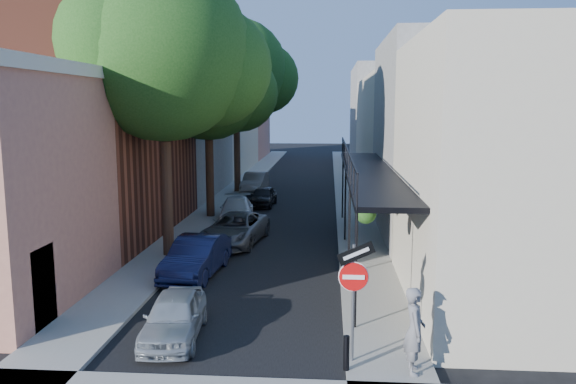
% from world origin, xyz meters
% --- Properties ---
extents(ground, '(160.00, 160.00, 0.00)m').
position_xyz_m(ground, '(0.00, 0.00, 0.00)').
color(ground, black).
rests_on(ground, ground).
extents(road_surface, '(6.00, 64.00, 0.01)m').
position_xyz_m(road_surface, '(0.00, 30.00, 0.01)').
color(road_surface, black).
rests_on(road_surface, ground).
extents(sidewalk_left, '(2.00, 64.00, 0.12)m').
position_xyz_m(sidewalk_left, '(-4.00, 30.00, 0.06)').
color(sidewalk_left, gray).
rests_on(sidewalk_left, ground).
extents(sidewalk_right, '(2.00, 64.00, 0.12)m').
position_xyz_m(sidewalk_right, '(4.00, 30.00, 0.06)').
color(sidewalk_right, gray).
rests_on(sidewalk_right, ground).
extents(buildings_left, '(10.10, 59.10, 12.00)m').
position_xyz_m(buildings_left, '(-9.30, 28.76, 4.94)').
color(buildings_left, tan).
rests_on(buildings_left, ground).
extents(buildings_right, '(9.80, 55.00, 10.00)m').
position_xyz_m(buildings_right, '(8.99, 29.49, 4.42)').
color(buildings_right, '#BEB49C').
rests_on(buildings_right, ground).
extents(sign_post, '(0.89, 0.17, 2.99)m').
position_xyz_m(sign_post, '(3.16, 0.97, 2.04)').
color(sign_post, '#595B60').
rests_on(sign_post, ground).
extents(bollard, '(0.14, 0.14, 0.80)m').
position_xyz_m(bollard, '(3.00, 0.50, 0.52)').
color(bollard, black).
rests_on(bollard, sidewalk_right).
extents(oak_near, '(7.48, 6.80, 11.42)m').
position_xyz_m(oak_near, '(-3.37, 10.26, 7.88)').
color(oak_near, '#362115').
rests_on(oak_near, ground).
extents(oak_mid, '(6.60, 6.00, 10.20)m').
position_xyz_m(oak_mid, '(-3.42, 18.23, 7.06)').
color(oak_mid, '#362115').
rests_on(oak_mid, ground).
extents(oak_far, '(7.70, 7.00, 11.90)m').
position_xyz_m(oak_far, '(-3.35, 27.27, 8.26)').
color(oak_far, '#362115').
rests_on(oak_far, ground).
extents(parked_car_a, '(1.69, 3.60, 1.19)m').
position_xyz_m(parked_car_a, '(-1.40, 2.20, 0.60)').
color(parked_car_a, '#8C959C').
rests_on(parked_car_a, ground).
extents(parked_car_b, '(1.84, 4.33, 1.39)m').
position_xyz_m(parked_car_b, '(-2.10, 7.63, 0.69)').
color(parked_car_b, '#12173A').
rests_on(parked_car_b, ground).
extents(parked_car_c, '(2.78, 4.98, 1.32)m').
position_xyz_m(parked_car_c, '(-1.51, 12.41, 0.66)').
color(parked_car_c, '#53565B').
rests_on(parked_car_c, ground).
extents(parked_car_d, '(2.28, 4.41, 1.22)m').
position_xyz_m(parked_car_d, '(-2.23, 17.19, 0.61)').
color(parked_car_d, silver).
rests_on(parked_car_d, ground).
extents(parked_car_e, '(1.55, 3.52, 1.18)m').
position_xyz_m(parked_car_e, '(-1.40, 21.90, 0.59)').
color(parked_car_e, black).
rests_on(parked_car_e, ground).
extents(parked_car_f, '(1.63, 4.25, 1.38)m').
position_xyz_m(parked_car_f, '(-2.60, 27.24, 0.69)').
color(parked_car_f, slate).
rests_on(parked_car_f, ground).
extents(pedestrian, '(0.47, 0.72, 1.96)m').
position_xyz_m(pedestrian, '(4.49, 0.50, 1.10)').
color(pedestrian, slate).
rests_on(pedestrian, sidewalk_right).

